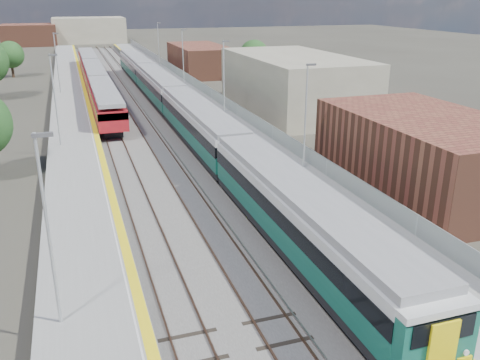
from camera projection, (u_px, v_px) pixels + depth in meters
ground at (152, 110)px, 60.36m from camera, size 320.00×320.00×0.00m
ballast_bed at (130, 107)px, 61.91m from camera, size 10.50×155.00×0.06m
tracks at (133, 104)px, 63.56m from camera, size 8.96×160.00×0.17m
platform_right at (190, 99)px, 63.97m from camera, size 4.70×155.00×8.52m
platform_left at (71, 107)px, 59.72m from camera, size 4.30×155.00×8.52m
buildings at (23, 5)px, 130.33m from camera, size 72.00×185.50×40.00m
green_train at (176, 102)px, 53.31m from camera, size 2.99×83.16×3.29m
red_train at (95, 77)px, 71.29m from camera, size 2.78×56.38×3.51m
tree_c at (10, 55)px, 83.54m from camera, size 4.38×4.38×5.93m
tree_d at (254, 55)px, 80.65m from camera, size 4.70×4.70×6.37m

